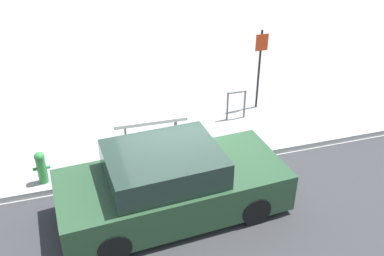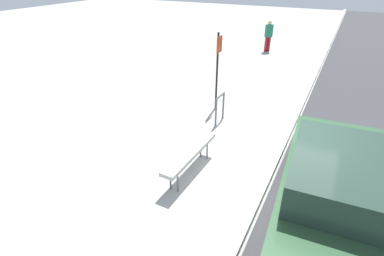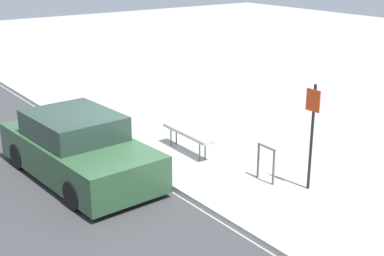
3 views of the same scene
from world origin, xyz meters
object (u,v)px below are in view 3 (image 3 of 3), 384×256
at_px(parked_car_near, 78,149).
at_px(bench, 187,133).
at_px(bike_rack, 266,160).
at_px(fire_hydrant, 100,119).
at_px(sign_post, 312,127).

bearing_deg(parked_car_near, bench, 82.40).
distance_m(bike_rack, fire_hydrant, 5.33).
height_order(fire_hydrant, parked_car_near, parked_car_near).
bearing_deg(bench, parked_car_near, -92.53).
bearing_deg(bike_rack, fire_hydrant, -164.06).
height_order(bike_rack, fire_hydrant, bike_rack).
xyz_separation_m(fire_hydrant, parked_car_near, (2.44, -1.75, 0.25)).
relative_size(bench, fire_hydrant, 2.44).
bearing_deg(bench, bike_rack, 9.68).
bearing_deg(parked_car_near, fire_hydrant, 140.86).
bearing_deg(fire_hydrant, bike_rack, 15.94).
bearing_deg(sign_post, parked_car_near, -133.74).
bearing_deg(bike_rack, sign_post, 28.59).
height_order(sign_post, parked_car_near, sign_post).
height_order(bench, parked_car_near, parked_car_near).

